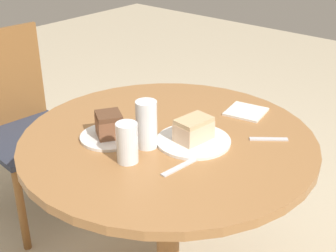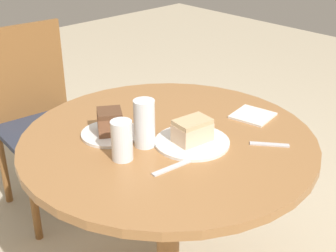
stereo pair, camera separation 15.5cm
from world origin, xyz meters
TOP-DOWN VIEW (x-y plane):
  - table at (0.00, 0.00)m, footprint 0.99×0.99m
  - chair at (0.01, 0.91)m, footprint 0.45×0.46m
  - plate_near at (0.02, -0.09)m, footprint 0.24×0.24m
  - plate_far at (-0.13, 0.14)m, footprint 0.20×0.20m
  - cake_slice_near at (0.02, -0.09)m, footprint 0.13×0.09m
  - cake_slice_far at (-0.13, 0.14)m, footprint 0.11×0.12m
  - glass_lemonade at (-0.09, 0.01)m, footprint 0.07×0.07m
  - glass_water at (-0.20, -0.01)m, footprint 0.07×0.07m
  - napkin_stack at (0.33, -0.10)m, footprint 0.16×0.16m
  - fork at (-0.11, -0.16)m, footprint 0.18×0.04m
  - spoon at (0.20, -0.27)m, footprint 0.09×0.11m

SIDE VIEW (x-z plane):
  - chair at x=0.01m, z-range 0.02..0.92m
  - table at x=0.00m, z-range 0.21..0.93m
  - fork at x=-0.11m, z-range 0.72..0.73m
  - spoon at x=0.20m, z-range 0.72..0.73m
  - napkin_stack at x=0.33m, z-range 0.72..0.73m
  - plate_near at x=0.02m, z-range 0.72..0.73m
  - plate_far at x=-0.13m, z-range 0.72..0.73m
  - cake_slice_near at x=0.02m, z-range 0.73..0.81m
  - cake_slice_far at x=-0.13m, z-range 0.73..0.81m
  - glass_water at x=-0.20m, z-range 0.72..0.84m
  - glass_lemonade at x=-0.09m, z-range 0.71..0.87m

